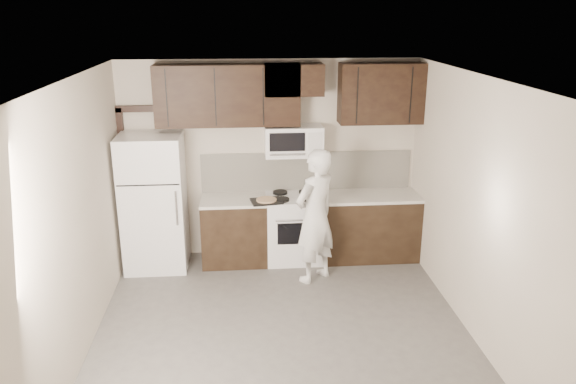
{
  "coord_description": "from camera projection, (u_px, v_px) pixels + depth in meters",
  "views": [
    {
      "loc": [
        -0.39,
        -5.17,
        3.32
      ],
      "look_at": [
        0.13,
        0.9,
        1.32
      ],
      "focal_mm": 35.0,
      "sensor_mm": 36.0,
      "label": 1
    }
  ],
  "objects": [
    {
      "name": "person",
      "position": [
        315.0,
        216.0,
        6.97
      ],
      "size": [
        0.75,
        0.72,
        1.72
      ],
      "primitive_type": "imported",
      "rotation": [
        0.0,
        0.0,
        3.83
      ],
      "color": "white",
      "rests_on": "floor"
    },
    {
      "name": "saucepan",
      "position": [
        309.0,
        194.0,
        7.39
      ],
      "size": [
        0.32,
        0.2,
        0.18
      ],
      "color": "silver",
      "rests_on": "stove"
    },
    {
      "name": "floor",
      "position": [
        283.0,
        337.0,
        5.96
      ],
      "size": [
        4.5,
        4.5,
        0.0
      ],
      "primitive_type": "plane",
      "color": "#514E4C",
      "rests_on": "ground"
    },
    {
      "name": "counter_run",
      "position": [
        316.0,
        227.0,
        7.7
      ],
      "size": [
        2.95,
        0.64,
        0.91
      ],
      "color": "black",
      "rests_on": "floor"
    },
    {
      "name": "stove",
      "position": [
        294.0,
        228.0,
        7.68
      ],
      "size": [
        0.76,
        0.66,
        0.94
      ],
      "color": "white",
      "rests_on": "floor"
    },
    {
      "name": "ceiling",
      "position": [
        282.0,
        80.0,
        5.12
      ],
      "size": [
        4.5,
        4.5,
        0.0
      ],
      "primitive_type": "plane",
      "rotation": [
        3.14,
        0.0,
        0.0
      ],
      "color": "white",
      "rests_on": "back_wall"
    },
    {
      "name": "upper_cabinets",
      "position": [
        287.0,
        93.0,
        7.23
      ],
      "size": [
        3.48,
        0.35,
        0.78
      ],
      "color": "black",
      "rests_on": "back_wall"
    },
    {
      "name": "door_trim",
      "position": [
        128.0,
        171.0,
        7.51
      ],
      "size": [
        0.5,
        0.08,
        2.12
      ],
      "color": "black",
      "rests_on": "floor"
    },
    {
      "name": "backsplash",
      "position": [
        307.0,
        171.0,
        7.75
      ],
      "size": [
        2.9,
        0.02,
        0.54
      ],
      "primitive_type": "cube",
      "color": "silver",
      "rests_on": "counter_run"
    },
    {
      "name": "refrigerator",
      "position": [
        154.0,
        202.0,
        7.34
      ],
      "size": [
        0.8,
        0.76,
        1.8
      ],
      "color": "white",
      "rests_on": "floor"
    },
    {
      "name": "baking_tray",
      "position": [
        266.0,
        201.0,
        7.33
      ],
      "size": [
        0.44,
        0.35,
        0.02
      ],
      "primitive_type": "cube",
      "rotation": [
        0.0,
        0.0,
        0.15
      ],
      "color": "black",
      "rests_on": "counter_run"
    },
    {
      "name": "microwave",
      "position": [
        294.0,
        141.0,
        7.42
      ],
      "size": [
        0.76,
        0.42,
        0.4
      ],
      "color": "white",
      "rests_on": "upper_cabinets"
    },
    {
      "name": "pizza",
      "position": [
        266.0,
        200.0,
        7.32
      ],
      "size": [
        0.3,
        0.3,
        0.02
      ],
      "primitive_type": "cylinder",
      "rotation": [
        0.0,
        0.0,
        0.15
      ],
      "color": "beige",
      "rests_on": "baking_tray"
    },
    {
      "name": "back_wall",
      "position": [
        270.0,
        160.0,
        7.67
      ],
      "size": [
        4.0,
        0.0,
        4.0
      ],
      "primitive_type": "plane",
      "rotation": [
        1.57,
        0.0,
        0.0
      ],
      "color": "#B8AD9C",
      "rests_on": "ground"
    }
  ]
}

